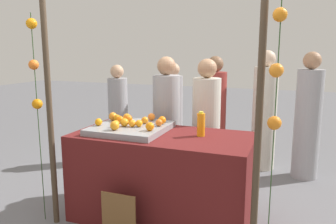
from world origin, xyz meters
TOP-DOWN VIEW (x-y plane):
  - ground_plane at (0.00, 0.00)m, footprint 24.00×24.00m
  - stall_counter at (0.00, 0.00)m, footprint 1.78×0.88m
  - orange_tray at (-0.36, 0.01)m, footprint 0.73×0.73m
  - orange_0 at (-0.08, -0.13)m, footprint 0.08×0.08m
  - orange_1 at (-0.58, 0.12)m, footprint 0.08×0.08m
  - orange_2 at (-0.44, 0.11)m, footprint 0.09×0.09m
  - orange_3 at (-0.25, -0.02)m, footprint 0.07×0.07m
  - orange_4 at (-0.26, 0.13)m, footprint 0.08×0.08m
  - orange_5 at (-0.08, 0.19)m, footprint 0.08×0.08m
  - orange_6 at (-0.41, -0.23)m, footprint 0.09×0.09m
  - orange_7 at (-0.31, -0.05)m, footprint 0.07×0.07m
  - orange_8 at (-0.66, -0.12)m, footprint 0.08×0.08m
  - orange_9 at (-0.07, 0.08)m, footprint 0.07×0.07m
  - orange_10 at (-0.26, 0.31)m, footprint 0.08×0.08m
  - orange_11 at (-0.39, -0.06)m, footprint 0.08×0.08m
  - orange_12 at (-0.51, 0.06)m, footprint 0.08×0.08m
  - orange_13 at (-0.65, 0.16)m, footprint 0.09×0.09m
  - orange_14 at (-0.50, 0.20)m, footprint 0.08×0.08m
  - orange_15 at (-0.46, -0.12)m, footprint 0.07×0.07m
  - juice_bottle at (0.37, 0.07)m, footprint 0.08×0.08m
  - chalkboard_sign at (-0.17, -0.61)m, footprint 0.34×0.03m
  - vendor_left at (-0.24, 0.73)m, footprint 0.33×0.33m
  - vendor_right at (0.26, 0.70)m, footprint 0.32×0.32m
  - crowd_person_0 at (1.38, 1.74)m, footprint 0.34×0.34m
  - crowd_person_1 at (-0.60, 1.94)m, footprint 0.30×0.30m
  - crowd_person_2 at (0.15, 1.60)m, footprint 0.33×0.33m
  - crowd_person_3 at (0.81, 1.91)m, footprint 0.34×0.34m
  - crowd_person_4 at (-1.33, 1.47)m, footprint 0.30×0.30m
  - canopy_post_left at (-0.97, -0.48)m, footprint 0.06×0.06m
  - canopy_post_right at (0.97, -0.48)m, footprint 0.06×0.06m
  - garland_strand_left at (-1.11, -0.48)m, footprint 0.11×0.11m
  - garland_strand_right at (1.08, -0.54)m, footprint 0.11×0.10m

SIDE VIEW (x-z plane):
  - ground_plane at x=0.00m, z-range 0.00..0.00m
  - chalkboard_sign at x=-0.17m, z-range -0.01..0.48m
  - stall_counter at x=0.00m, z-range 0.00..0.89m
  - crowd_person_4 at x=-1.33m, z-range -0.05..1.44m
  - crowd_person_1 at x=-0.60m, z-range -0.05..1.46m
  - vendor_right at x=0.26m, z-range -0.06..1.56m
  - crowd_person_2 at x=0.15m, z-range -0.06..1.57m
  - vendor_left at x=-0.24m, z-range -0.06..1.58m
  - crowd_person_0 at x=1.38m, z-range -0.06..1.64m
  - crowd_person_3 at x=0.81m, z-range -0.06..1.65m
  - orange_tray at x=-0.36m, z-range 0.89..0.95m
  - orange_15 at x=-0.46m, z-range 0.95..1.02m
  - orange_3 at x=-0.25m, z-range 0.95..1.02m
  - orange_9 at x=-0.07m, z-range 0.95..1.02m
  - orange_7 at x=-0.31m, z-range 0.95..1.02m
  - orange_4 at x=-0.26m, z-range 0.95..1.02m
  - orange_8 at x=-0.66m, z-range 0.95..1.03m
  - orange_1 at x=-0.58m, z-range 0.95..1.03m
  - orange_12 at x=-0.51m, z-range 0.95..1.03m
  - orange_14 at x=-0.50m, z-range 0.95..1.03m
  - orange_10 at x=-0.26m, z-range 0.95..1.03m
  - orange_5 at x=-0.08m, z-range 0.95..1.03m
  - orange_0 at x=-0.08m, z-range 0.95..1.03m
  - orange_11 at x=-0.39m, z-range 0.95..1.03m
  - orange_2 at x=-0.44m, z-range 0.95..1.04m
  - orange_13 at x=-0.65m, z-range 0.95..1.04m
  - orange_6 at x=-0.41m, z-range 0.95..1.04m
  - juice_bottle at x=0.37m, z-range 0.88..1.13m
  - canopy_post_left at x=-0.97m, z-range 0.00..2.27m
  - canopy_post_right at x=0.97m, z-range 0.00..2.27m
  - garland_strand_right at x=1.08m, z-range 0.52..2.58m
  - garland_strand_left at x=-1.11m, z-range 0.53..2.59m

